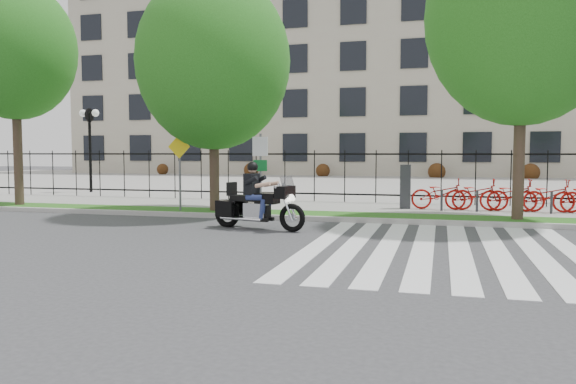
# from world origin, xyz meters

# --- Properties ---
(ground) EXTENTS (120.00, 120.00, 0.00)m
(ground) POSITION_xyz_m (0.00, 0.00, 0.00)
(ground) COLOR #333336
(ground) RESTS_ON ground
(curb) EXTENTS (60.00, 0.20, 0.15)m
(curb) POSITION_xyz_m (0.00, 4.10, 0.07)
(curb) COLOR #A5A29B
(curb) RESTS_ON ground
(grass_verge) EXTENTS (60.00, 1.50, 0.15)m
(grass_verge) POSITION_xyz_m (0.00, 4.95, 0.07)
(grass_verge) COLOR #194E13
(grass_verge) RESTS_ON ground
(sidewalk) EXTENTS (60.00, 3.50, 0.15)m
(sidewalk) POSITION_xyz_m (0.00, 7.45, 0.07)
(sidewalk) COLOR gray
(sidewalk) RESTS_ON ground
(plaza) EXTENTS (80.00, 34.00, 0.10)m
(plaza) POSITION_xyz_m (0.00, 25.00, 0.05)
(plaza) COLOR gray
(plaza) RESTS_ON ground
(crosswalk_stripes) EXTENTS (5.70, 8.00, 0.01)m
(crosswalk_stripes) POSITION_xyz_m (4.83, 0.00, 0.01)
(crosswalk_stripes) COLOR silver
(crosswalk_stripes) RESTS_ON ground
(iron_fence) EXTENTS (30.00, 0.06, 2.00)m
(iron_fence) POSITION_xyz_m (0.00, 9.20, 1.15)
(iron_fence) COLOR black
(iron_fence) RESTS_ON sidewalk
(office_building) EXTENTS (60.00, 21.90, 20.15)m
(office_building) POSITION_xyz_m (0.00, 44.92, 9.97)
(office_building) COLOR #AC9E8A
(office_building) RESTS_ON ground
(lamp_post_left) EXTENTS (1.06, 0.70, 4.25)m
(lamp_post_left) POSITION_xyz_m (-12.00, 12.00, 3.21)
(lamp_post_left) COLOR black
(lamp_post_left) RESTS_ON ground
(street_tree_0) EXTENTS (4.36, 4.36, 8.10)m
(street_tree_0) POSITION_xyz_m (-10.14, 4.95, 5.73)
(street_tree_0) COLOR #36281D
(street_tree_0) RESTS_ON grass_verge
(street_tree_1) EXTENTS (5.01, 5.01, 7.75)m
(street_tree_1) POSITION_xyz_m (-2.43, 4.95, 5.02)
(street_tree_1) COLOR #36281D
(street_tree_1) RESTS_ON grass_verge
(street_tree_2) EXTENTS (5.41, 5.41, 8.87)m
(street_tree_2) POSITION_xyz_m (6.93, 4.95, 5.90)
(street_tree_2) COLOR #36281D
(street_tree_2) RESTS_ON grass_verge
(sign_pole_regulatory) EXTENTS (0.50, 0.09, 2.50)m
(sign_pole_regulatory) POSITION_xyz_m (-0.71, 4.58, 1.74)
(sign_pole_regulatory) COLOR #59595B
(sign_pole_regulatory) RESTS_ON grass_verge
(sign_pole_warning) EXTENTS (0.78, 0.09, 2.49)m
(sign_pole_warning) POSITION_xyz_m (-3.50, 4.58, 1.74)
(sign_pole_warning) COLOR #59595B
(sign_pole_warning) RESTS_ON grass_verge
(motorcycle_rider) EXTENTS (2.78, 1.20, 2.18)m
(motorcycle_rider) POSITION_xyz_m (0.07, 1.97, 0.73)
(motorcycle_rider) COLOR black
(motorcycle_rider) RESTS_ON ground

